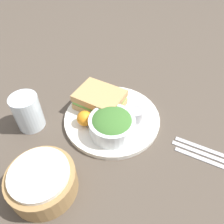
{
  "coord_description": "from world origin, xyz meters",
  "views": [
    {
      "loc": [
        -0.29,
        0.36,
        0.5
      ],
      "look_at": [
        0.0,
        0.0,
        0.03
      ],
      "focal_mm": 35.0,
      "sensor_mm": 36.0,
      "label": 1
    }
  ],
  "objects": [
    {
      "name": "spoon",
      "position": [
        -0.28,
        -0.04,
        0.0
      ],
      "size": [
        0.16,
        0.04,
        0.01
      ],
      "primitive_type": "cube",
      "rotation": [
        0.0,
        0.0,
        3.35
      ],
      "color": "#B2B2B7",
      "rests_on": "ground_plane"
    },
    {
      "name": "salad_bowl",
      "position": [
        -0.04,
        0.05,
        0.05
      ],
      "size": [
        0.13,
        0.13,
        0.06
      ],
      "color": "white",
      "rests_on": "plate"
    },
    {
      "name": "sandwich",
      "position": [
        0.06,
        -0.01,
        0.04
      ],
      "size": [
        0.16,
        0.13,
        0.05
      ],
      "color": "tan",
      "rests_on": "plate"
    },
    {
      "name": "fork",
      "position": [
        -0.27,
        -0.08,
        0.0
      ],
      "size": [
        0.17,
        0.05,
        0.01
      ],
      "primitive_type": "cube",
      "rotation": [
        0.0,
        0.0,
        3.35
      ],
      "color": "#B2B2B7",
      "rests_on": "ground_plane"
    },
    {
      "name": "drink_glass",
      "position": [
        0.18,
        0.17,
        0.05
      ],
      "size": [
        0.08,
        0.08,
        0.11
      ],
      "primitive_type": "cylinder",
      "color": "silver",
      "rests_on": "ground_plane"
    },
    {
      "name": "plate",
      "position": [
        0.0,
        0.0,
        0.01
      ],
      "size": [
        0.29,
        0.29,
        0.01
      ],
      "primitive_type": "cylinder",
      "color": "white",
      "rests_on": "ground_plane"
    },
    {
      "name": "bread_basket",
      "position": [
        -0.01,
        0.27,
        0.04
      ],
      "size": [
        0.16,
        0.16,
        0.08
      ],
      "color": "#997547",
      "rests_on": "ground_plane"
    },
    {
      "name": "dressing_cup",
      "position": [
        -0.06,
        -0.03,
        0.03
      ],
      "size": [
        0.05,
        0.05,
        0.04
      ],
      "primitive_type": "cylinder",
      "color": "#99999E",
      "rests_on": "plate"
    },
    {
      "name": "ground_plane",
      "position": [
        0.0,
        0.0,
        0.0
      ],
      "size": [
        4.0,
        4.0,
        0.0
      ],
      "primitive_type": "plane",
      "color": "#4C4238"
    },
    {
      "name": "knife",
      "position": [
        -0.28,
        -0.06,
        0.0
      ],
      "size": [
        0.18,
        0.05,
        0.01
      ],
      "primitive_type": "cube",
      "rotation": [
        0.0,
        0.0,
        3.35
      ],
      "color": "#B2B2B7",
      "rests_on": "ground_plane"
    },
    {
      "name": "orange_wedge",
      "position": [
        0.04,
        0.07,
        0.04
      ],
      "size": [
        0.05,
        0.05,
        0.05
      ],
      "primitive_type": "sphere",
      "color": "orange",
      "rests_on": "plate"
    }
  ]
}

